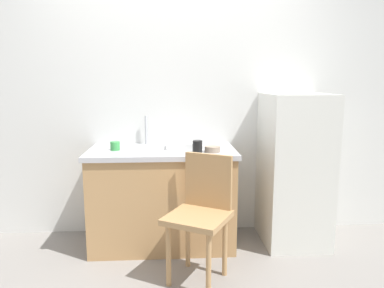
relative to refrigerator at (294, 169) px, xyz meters
name	(u,v)px	position (x,y,z in m)	size (l,w,h in m)	color
ground_plane	(175,283)	(-1.04, -0.65, -0.65)	(8.00, 8.00, 0.00)	gray
back_wall	(173,103)	(-1.04, 0.35, 0.56)	(4.80, 0.10, 2.42)	silver
cabinet_base	(163,199)	(-1.14, 0.00, -0.25)	(1.19, 0.60, 0.80)	tan
countertop	(162,151)	(-1.14, 0.00, 0.17)	(1.23, 0.64, 0.04)	#B7B7BC
faucet	(146,130)	(-1.29, 0.25, 0.32)	(0.02, 0.02, 0.26)	#B7B7BC
refrigerator	(294,169)	(0.00, 0.00, 0.00)	(0.52, 0.60, 1.30)	silver
chair	(201,211)	(-0.86, -0.56, -0.15)	(0.54, 0.54, 0.89)	tan
dish_tray	(183,145)	(-0.96, 0.04, 0.22)	(0.28, 0.20, 0.05)	white
terracotta_bowl	(212,149)	(-0.73, -0.14, 0.21)	(0.13, 0.13, 0.05)	gray
cup_black	(197,147)	(-0.85, -0.17, 0.24)	(0.08, 0.08, 0.10)	black
cup_green	(115,146)	(-1.53, -0.02, 0.23)	(0.08, 0.08, 0.07)	green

